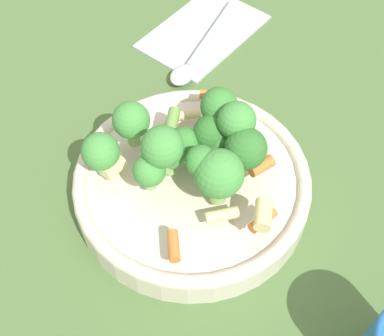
% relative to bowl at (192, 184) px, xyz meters
% --- Properties ---
extents(ground_plane, '(3.00, 3.00, 0.00)m').
position_rel_bowl_xyz_m(ground_plane, '(0.00, 0.00, -0.02)').
color(ground_plane, '#4C6B38').
extents(bowl, '(0.23, 0.23, 0.04)m').
position_rel_bowl_xyz_m(bowl, '(0.00, 0.00, 0.00)').
color(bowl, beige).
rests_on(bowl, ground_plane).
extents(pasta_salad, '(0.18, 0.19, 0.07)m').
position_rel_bowl_xyz_m(pasta_salad, '(-0.00, -0.00, 0.05)').
color(pasta_salad, '#8CB766').
rests_on(pasta_salad, bowl).
extents(napkin, '(0.18, 0.19, 0.01)m').
position_rel_bowl_xyz_m(napkin, '(-0.01, -0.25, -0.02)').
color(napkin, '#B2BCC6').
rests_on(napkin, ground_plane).
extents(spoon, '(0.08, 0.16, 0.01)m').
position_rel_bowl_xyz_m(spoon, '(0.00, -0.19, -0.01)').
color(spoon, silver).
rests_on(spoon, napkin).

